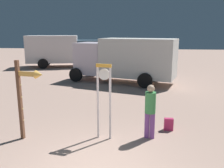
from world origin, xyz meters
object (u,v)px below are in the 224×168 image
Objects in this scene: box_truck_near at (126,58)px; arrow_sign at (27,90)px; backpack at (169,124)px; standing_clock at (104,95)px; person_near_clock at (150,109)px; box_truck_far at (62,50)px.

arrow_sign is at bearing -106.44° from box_truck_near.
standing_clock is at bearing -158.84° from backpack.
box_truck_near is at bearing 97.58° from person_near_clock.
standing_clock is 2.32m from arrow_sign.
arrow_sign is 0.35× the size of box_truck_near.
box_truck_near is at bearing -46.11° from box_truck_far.
backpack is at bearing -60.33° from box_truck_far.
standing_clock is 2.57m from backpack.
arrow_sign is 0.35× the size of box_truck_far.
backpack is (4.40, 1.16, -1.40)m from arrow_sign.
person_near_clock reaches higher than backpack.
backpack is at bearing 14.71° from arrow_sign.
box_truck_far is at bearing 133.89° from box_truck_near.
arrow_sign is at bearing -76.50° from box_truck_far.
box_truck_near is (0.31, 8.48, 0.17)m from standing_clock.
person_near_clock is 0.24× the size of box_truck_far.
box_truck_near reaches higher than arrow_sign.
box_truck_far reaches higher than person_near_clock.
box_truck_near reaches higher than backpack.
backpack is (0.69, 0.69, -0.76)m from person_near_clock.
standing_clock is 0.34× the size of box_truck_far.
box_truck_far reaches higher than arrow_sign.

